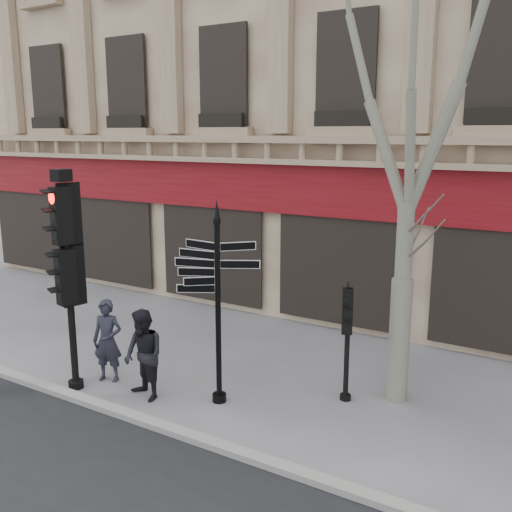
# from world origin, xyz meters

# --- Properties ---
(ground) EXTENTS (80.00, 80.00, 0.00)m
(ground) POSITION_xyz_m (0.00, 0.00, 0.00)
(ground) COLOR slate
(ground) RESTS_ON ground
(kerb) EXTENTS (80.00, 0.25, 0.12)m
(kerb) POSITION_xyz_m (0.00, -1.40, 0.06)
(kerb) COLOR gray
(kerb) RESTS_ON ground
(building) EXTENTS (28.00, 15.52, 18.00)m
(building) POSITION_xyz_m (0.00, 12.48, 8.99)
(building) COLOR tan
(building) RESTS_ON ground
(fingerpost) EXTENTS (2.08, 2.08, 3.86)m
(fingerpost) POSITION_xyz_m (-0.33, -0.00, 2.59)
(fingerpost) COLOR black
(fingerpost) RESTS_ON ground
(traffic_signal_main) EXTENTS (0.54, 0.44, 4.35)m
(traffic_signal_main) POSITION_xyz_m (-3.12, -1.02, 2.75)
(traffic_signal_main) COLOR black
(traffic_signal_main) RESTS_ON ground
(traffic_signal_secondary) EXTENTS (0.45, 0.39, 2.21)m
(traffic_signal_secondary) POSITION_xyz_m (1.69, 1.31, 1.54)
(traffic_signal_secondary) COLOR black
(traffic_signal_secondary) RESTS_ON ground
(plane_tree) EXTENTS (3.47, 3.47, 9.22)m
(plane_tree) POSITION_xyz_m (2.52, 1.83, 6.47)
(plane_tree) COLOR gray
(plane_tree) RESTS_ON ground
(pedestrian_a) EXTENTS (0.73, 0.60, 1.72)m
(pedestrian_a) POSITION_xyz_m (-2.83, -0.39, 0.86)
(pedestrian_a) COLOR #23232E
(pedestrian_a) RESTS_ON ground
(pedestrian_b) EXTENTS (1.02, 0.89, 1.76)m
(pedestrian_b) POSITION_xyz_m (-1.62, -0.64, 0.88)
(pedestrian_b) COLOR black
(pedestrian_b) RESTS_ON ground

